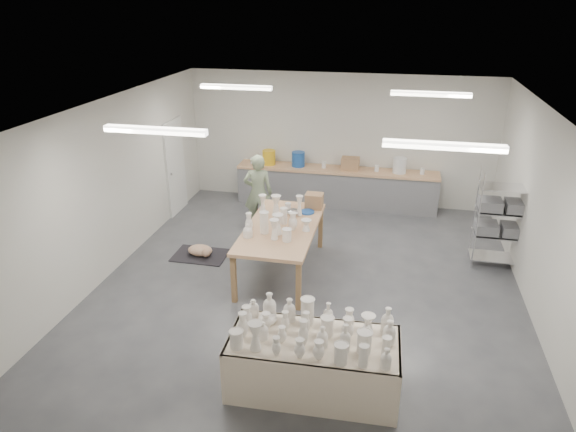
% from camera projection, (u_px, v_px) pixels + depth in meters
% --- Properties ---
extents(room, '(8.00, 8.02, 3.00)m').
position_uv_depth(room, '(305.00, 167.00, 8.07)').
color(room, '#424449').
rests_on(room, ground).
extents(back_counter, '(4.60, 0.60, 1.24)m').
position_uv_depth(back_counter, '(336.00, 186.00, 11.90)').
color(back_counter, tan).
rests_on(back_counter, ground).
extents(wire_shelf, '(0.88, 0.48, 1.80)m').
position_uv_depth(wire_shelf, '(501.00, 218.00, 9.07)').
color(wire_shelf, silver).
rests_on(wire_shelf, ground).
extents(drying_table, '(2.10, 1.05, 1.09)m').
position_uv_depth(drying_table, '(313.00, 360.00, 6.30)').
color(drying_table, olive).
rests_on(drying_table, ground).
extents(work_table, '(1.19, 2.37, 1.27)m').
position_uv_depth(work_table, '(283.00, 224.00, 8.88)').
color(work_table, tan).
rests_on(work_table, ground).
extents(rug, '(1.00, 0.70, 0.02)m').
position_uv_depth(rug, '(201.00, 255.00, 9.73)').
color(rug, black).
rests_on(rug, ground).
extents(cat, '(0.56, 0.48, 0.20)m').
position_uv_depth(cat, '(201.00, 250.00, 9.67)').
color(cat, white).
rests_on(cat, rug).
extents(potter, '(0.65, 0.49, 1.63)m').
position_uv_depth(potter, '(258.00, 193.00, 10.54)').
color(potter, '#96AA83').
rests_on(potter, ground).
extents(red_stool, '(0.36, 0.36, 0.29)m').
position_uv_depth(red_stool, '(262.00, 213.00, 11.00)').
color(red_stool, red).
rests_on(red_stool, ground).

